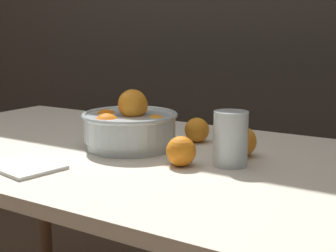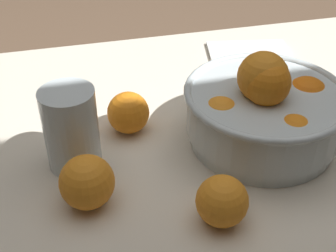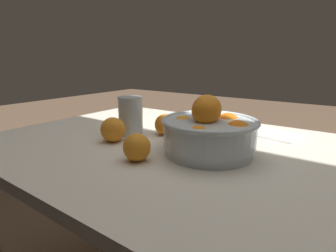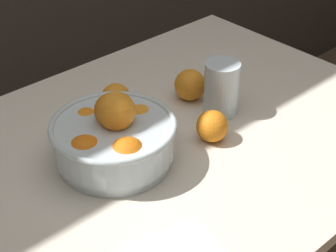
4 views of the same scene
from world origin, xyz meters
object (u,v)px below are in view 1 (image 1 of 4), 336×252
Objects in this scene: fruit_bowl at (130,126)px; orange_loose_near_bowl at (181,151)px; orange_loose_aside at (197,130)px; juice_glass at (230,142)px; orange_loose_front at (241,141)px.

orange_loose_near_bowl is (0.20, -0.08, -0.02)m from fruit_bowl.
fruit_bowl is 3.68× the size of orange_loose_aside.
orange_loose_near_bowl is 0.24m from orange_loose_aside.
orange_loose_front is (-0.01, 0.09, -0.02)m from juice_glass.
fruit_bowl is 0.30m from juice_glass.
juice_glass is at bearing -83.49° from orange_loose_front.
juice_glass is 1.68× the size of orange_loose_front.
fruit_bowl is 0.22m from orange_loose_near_bowl.
juice_glass is at bearing -43.77° from orange_loose_aside.
orange_loose_front is 0.18m from orange_loose_aside.
orange_loose_front is at bearing 14.73° from fruit_bowl.
juice_glass is 0.11m from orange_loose_near_bowl.
orange_loose_aside is (-0.16, 0.07, -0.00)m from orange_loose_front.
fruit_bowl is at bearing -129.08° from orange_loose_aside.
juice_glass reaches higher than orange_loose_front.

